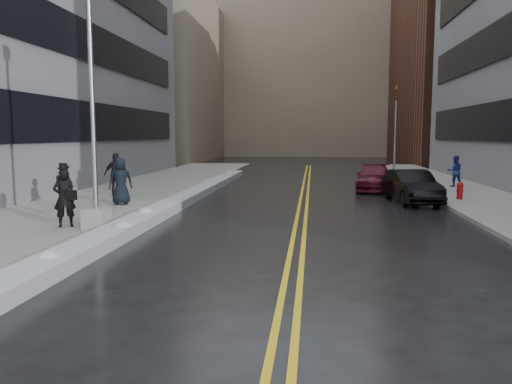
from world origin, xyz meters
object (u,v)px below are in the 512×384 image
(pedestrian_c, at_px, (121,181))
(car_maroon, at_px, (375,178))
(lamppost, at_px, (94,146))
(pedestrian_d, at_px, (117,175))
(pedestrian_b, at_px, (64,186))
(pedestrian_east, at_px, (455,171))
(pedestrian_fedora, at_px, (64,198))
(car_black, at_px, (411,186))
(fire_hydrant, at_px, (460,190))
(traffic_signal, at_px, (395,126))

(pedestrian_c, height_order, car_maroon, pedestrian_c)
(lamppost, bearing_deg, pedestrian_d, 107.78)
(pedestrian_b, relative_size, pedestrian_east, 1.00)
(pedestrian_fedora, distance_m, pedestrian_c, 4.77)
(pedestrian_b, relative_size, car_black, 0.39)
(pedestrian_b, bearing_deg, lamppost, 148.00)
(pedestrian_east, relative_size, car_black, 0.39)
(pedestrian_b, xyz_separation_m, pedestrian_east, (16.48, 9.32, -0.00))
(fire_hydrant, xyz_separation_m, car_black, (-2.03, -0.24, 0.14))
(lamppost, xyz_separation_m, pedestrian_b, (-2.99, 3.93, -1.58))
(fire_hydrant, distance_m, pedestrian_d, 14.68)
(car_black, bearing_deg, pedestrian_b, -171.17)
(pedestrian_fedora, distance_m, pedestrian_b, 4.28)
(pedestrian_d, relative_size, car_black, 0.46)
(pedestrian_d, bearing_deg, pedestrian_b, 80.60)
(traffic_signal, height_order, pedestrian_fedora, traffic_signal)
(pedestrian_east, bearing_deg, car_maroon, 10.90)
(pedestrian_c, xyz_separation_m, pedestrian_d, (-1.16, 2.45, 0.04))
(pedestrian_c, xyz_separation_m, pedestrian_east, (14.69, 8.35, -0.11))
(fire_hydrant, xyz_separation_m, pedestrian_b, (-15.29, -4.07, 0.41))
(traffic_signal, xyz_separation_m, pedestrian_d, (-14.16, -14.65, -2.30))
(lamppost, bearing_deg, car_maroon, 53.02)
(pedestrian_d, distance_m, car_maroon, 12.73)
(pedestrian_d, bearing_deg, traffic_signal, -132.97)
(lamppost, height_order, traffic_signal, lamppost)
(pedestrian_c, relative_size, pedestrian_d, 0.96)
(pedestrian_east, bearing_deg, fire_hydrant, 76.29)
(traffic_signal, distance_m, pedestrian_c, 21.61)
(traffic_signal, relative_size, car_black, 1.44)
(pedestrian_c, distance_m, car_maroon, 12.92)
(pedestrian_fedora, bearing_deg, pedestrian_east, -162.27)
(pedestrian_east, bearing_deg, pedestrian_c, 28.73)
(pedestrian_b, bearing_deg, fire_hydrant, -144.35)
(fire_hydrant, relative_size, pedestrian_fedora, 0.43)
(pedestrian_b, height_order, pedestrian_d, pedestrian_d)
(pedestrian_d, relative_size, pedestrian_east, 1.18)
(pedestrian_east, height_order, car_black, pedestrian_east)
(car_black, distance_m, car_maroon, 4.72)
(pedestrian_c, bearing_deg, fire_hydrant, 164.24)
(traffic_signal, bearing_deg, lamppost, -118.21)
(pedestrian_east, bearing_deg, pedestrian_fedora, 41.23)
(lamppost, relative_size, pedestrian_b, 4.73)
(lamppost, distance_m, pedestrian_east, 18.98)
(pedestrian_c, bearing_deg, car_black, 165.29)
(traffic_signal, relative_size, pedestrian_east, 3.72)
(pedestrian_fedora, relative_size, car_black, 0.41)
(pedestrian_d, xyz_separation_m, pedestrian_east, (15.85, 5.90, -0.15))
(pedestrian_c, bearing_deg, pedestrian_b, -0.21)
(traffic_signal, xyz_separation_m, pedestrian_c, (-13.00, -17.10, -2.34))
(traffic_signal, distance_m, car_maroon, 10.31)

